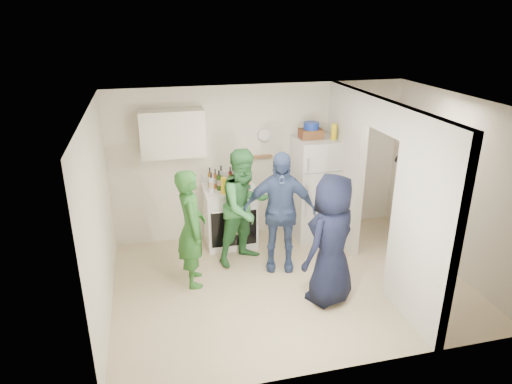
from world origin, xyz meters
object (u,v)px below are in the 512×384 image
yellow_cup_stack_top (334,132)px  person_denim (280,212)px  stove (230,216)px  fridge (315,189)px  person_navy (331,240)px  person_nook (410,199)px  wicker_basket (311,134)px  person_green_left (192,228)px  person_green_center (245,207)px  blue_bowl (311,126)px

yellow_cup_stack_top → person_denim: (-1.08, -0.76, -0.91)m
stove → fridge: bearing=-1.2°
person_denim → person_navy: (0.40, -0.95, -0.02)m
stove → yellow_cup_stack_top: bearing=-4.5°
fridge → person_nook: 1.48m
wicker_basket → person_navy: 2.10m
person_green_left → person_nook: bearing=-86.0°
person_navy → person_green_left: bearing=-58.2°
person_green_left → person_green_center: person_green_center is taller
wicker_basket → person_green_center: (-1.20, -0.60, -0.87)m
person_green_center → yellow_cup_stack_top: bearing=-10.1°
person_nook → person_denim: bearing=-73.3°
blue_bowl → person_denim: blue_bowl is taller
stove → person_navy: person_navy is taller
person_nook → person_green_left: bearing=-72.1°
blue_bowl → person_denim: 1.55m
person_green_left → person_denim: (1.26, 0.12, 0.06)m
stove → person_navy: bearing=-62.6°
blue_bowl → person_nook: size_ratio=0.14×
person_denim → person_nook: bearing=17.8°
yellow_cup_stack_top → person_green_left: (-2.35, -0.88, -0.97)m
fridge → blue_bowl: blue_bowl is taller
wicker_basket → person_navy: wicker_basket is taller
person_nook → fridge: bearing=-107.0°
stove → fridge: (1.42, -0.03, 0.35)m
fridge → person_nook: fridge is taller
stove → person_nook: person_nook is taller
stove → blue_bowl: bearing=0.9°
person_denim → stove: bearing=137.6°
fridge → blue_bowl: size_ratio=6.97×
person_green_left → person_nook: person_nook is taller
fridge → yellow_cup_stack_top: (0.22, -0.10, 0.96)m
person_green_center → person_denim: (0.44, -0.31, 0.01)m
yellow_cup_stack_top → person_green_left: yellow_cup_stack_top is taller
fridge → person_green_left: 2.34m
wicker_basket → person_navy: (-0.37, -1.86, -0.88)m
stove → person_denim: 1.13m
person_green_center → fridge: bearing=-3.7°
stove → person_green_left: bearing=-124.8°
wicker_basket → person_nook: wicker_basket is taller
person_navy → person_denim: bearing=-99.1°
blue_bowl → person_navy: blue_bowl is taller
stove → yellow_cup_stack_top: size_ratio=3.88×
blue_bowl → person_denim: size_ratio=0.14×
wicker_basket → blue_bowl: 0.13m
person_green_left → fridge: bearing=-64.7°
person_denim → blue_bowl: bearing=65.4°
wicker_basket → person_green_center: wicker_basket is taller
stove → person_green_center: 0.71m
wicker_basket → person_nook: bearing=-31.0°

